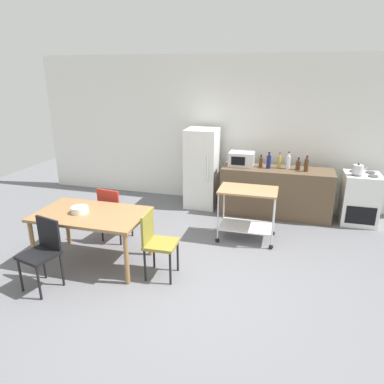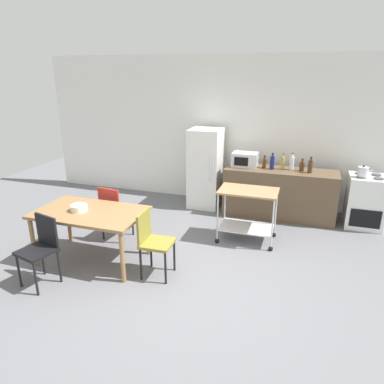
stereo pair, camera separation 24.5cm
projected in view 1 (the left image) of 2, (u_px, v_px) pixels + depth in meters
ground_plane at (192, 281)px, 4.58m from camera, size 12.00×12.00×0.00m
back_wall at (235, 131)px, 7.02m from camera, size 8.40×0.12×2.90m
kitchen_counter at (276, 192)px, 6.57m from camera, size 2.00×0.64×0.90m
dining_table at (91, 218)px, 4.84m from camera, size 1.50×0.90×0.75m
chair_olive at (156, 240)px, 4.55m from camera, size 0.41×0.41×0.89m
chair_red at (113, 210)px, 5.52m from camera, size 0.45×0.45×0.89m
chair_black at (43, 249)px, 4.32m from camera, size 0.49×0.49×0.89m
stove_oven at (360, 199)px, 6.23m from camera, size 0.60×0.61×0.92m
refrigerator at (202, 168)px, 6.92m from camera, size 0.60×0.63×1.55m
kitchen_cart at (247, 206)px, 5.56m from camera, size 0.91×0.57×0.85m
microwave at (241, 159)px, 6.58m from camera, size 0.46×0.35×0.26m
bottle_olive_oil at (261, 162)px, 6.51m from camera, size 0.07×0.07×0.23m
bottle_sesame_oil at (269, 162)px, 6.41m from camera, size 0.08×0.08×0.30m
bottle_soy_sauce at (279, 162)px, 6.43m from camera, size 0.06×0.06×0.29m
bottle_soda at (288, 162)px, 6.38m from camera, size 0.08×0.08×0.31m
bottle_vinegar at (298, 165)px, 6.33m from camera, size 0.08×0.08×0.22m
bottle_wine at (306, 165)px, 6.22m from camera, size 0.08×0.08×0.28m
fruit_bowl at (80, 210)px, 4.81m from camera, size 0.23×0.23×0.09m
kettle at (358, 170)px, 5.99m from camera, size 0.24×0.17×0.19m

